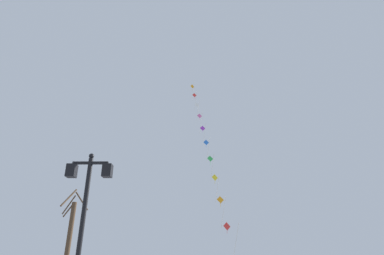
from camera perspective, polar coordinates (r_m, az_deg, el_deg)
The scene contains 3 objects.
twin_lantern_lamp_post at distance 9.87m, azimuth -19.28°, elevation -12.65°, with size 1.39×0.28×4.73m.
kite_train at distance 25.72m, azimuth 2.66°, elevation -2.83°, with size 2.85×12.97×19.83m.
bare_tree at distance 17.81m, azimuth -22.10°, elevation -19.19°, with size 1.48×1.91×5.13m.
Camera 1 is at (-0.15, -1.64, 1.71)m, focal length 28.54 mm.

